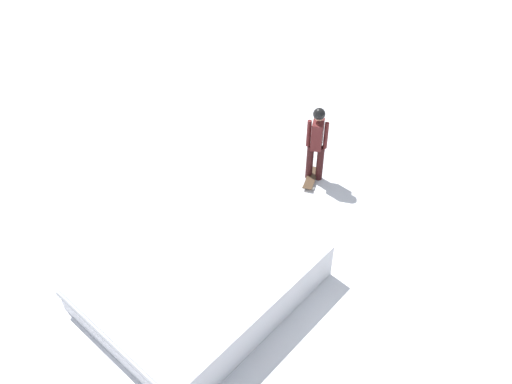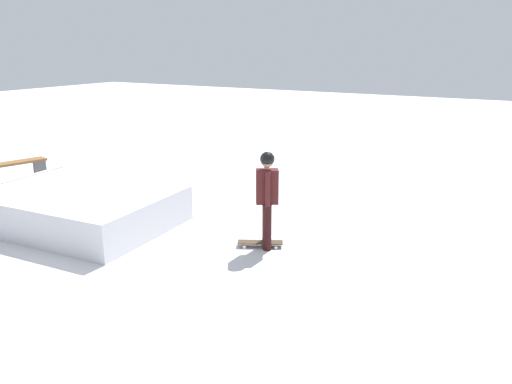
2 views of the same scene
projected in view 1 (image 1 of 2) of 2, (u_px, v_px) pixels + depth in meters
name	position (u px, v px, depth m)	size (l,w,h in m)	color
ground_plane	(265.00, 270.00, 8.99)	(60.00, 60.00, 0.00)	silver
skate_ramp	(183.00, 302.00, 8.06)	(5.55, 2.94, 0.74)	silver
skater	(317.00, 139.00, 10.39)	(0.44, 0.39, 1.73)	black
skateboard	(311.00, 178.00, 10.90)	(0.80, 0.55, 0.09)	#3F2D1E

